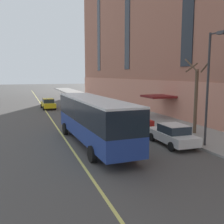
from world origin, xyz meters
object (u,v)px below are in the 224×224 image
Objects in this scene: parked_car_red_1 at (103,107)px; parked_car_red_3 at (136,120)px; parked_car_white_4 at (172,135)px; taxi_cab at (48,104)px; city_bus at (93,118)px; street_tree_mid_block at (196,96)px; street_lamp at (210,79)px; parked_car_champagne_5 at (90,102)px.

parked_car_red_1 is 1.02× the size of parked_car_red_3.
parked_car_white_4 and taxi_cab have the same top height.
parked_car_red_3 is at bearing 40.65° from city_bus.
street_tree_mid_block reaches higher than parked_car_red_1.
parked_car_red_1 is 17.48m from parked_car_white_4.
street_tree_mid_block is at bearing 65.33° from street_lamp.
city_bus is 5.90m from parked_car_white_4.
street_lamp is (1.85, -8.05, 4.05)m from parked_car_red_3.
street_tree_mid_block is (3.59, 2.27, 2.51)m from parked_car_white_4.
street_tree_mid_block is at bearing -64.88° from taxi_cab.
street_tree_mid_block reaches higher than parked_car_red_3.
parked_car_champagne_5 is at bearing 89.63° from parked_car_white_4.
city_bus is at bearing -139.35° from parked_car_red_3.
city_bus is 8.54m from street_lamp.
parked_car_white_4 is at bearing -147.77° from street_tree_mid_block.
street_lamp reaches higher than parked_car_white_4.
parked_car_red_3 is 0.94× the size of parked_car_champagne_5.
street_lamp reaches higher than taxi_cab.
parked_car_champagne_5 is 0.96× the size of taxi_cab.
street_lamp is (1.71, -26.07, 4.05)m from parked_car_champagne_5.
parked_car_red_3 is 0.68× the size of street_tree_mid_block.
parked_car_white_4 is 24.81m from taxi_cab.
city_bus is at bearing 155.51° from street_lamp.
parked_car_white_4 is 0.74× the size of street_tree_mid_block.
taxi_cab is (-1.10, 22.07, -1.23)m from city_bus.
taxi_cab is at bearing 105.34° from parked_car_white_4.
parked_car_red_3 is 0.91× the size of taxi_cab.
street_tree_mid_block is (9.06, 0.41, 1.29)m from city_bus.
parked_car_champagne_5 is at bearing 76.11° from city_bus.
parked_car_red_1 is 15.82m from street_tree_mid_block.
parked_car_red_1 is 9.23m from taxi_cab.
parked_car_champagne_5 is at bearing 89.56° from parked_car_red_3.
street_lamp reaches higher than city_bus.
city_bus reaches higher than parked_car_red_1.
taxi_cab is 24.06m from street_tree_mid_block.
parked_car_red_1 is at bearing 89.89° from parked_car_white_4.
taxi_cab is 0.60× the size of street_lamp.
parked_car_red_3 is (-0.01, -10.91, 0.00)m from parked_car_red_1.
parked_car_red_1 is (5.50, 15.62, -1.23)m from city_bus.
street_lamp is at bearing -84.47° from parked_car_red_1.
city_bus is 2.81× the size of parked_car_red_1.
parked_car_red_1 and taxi_cab have the same top height.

